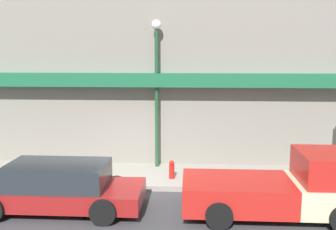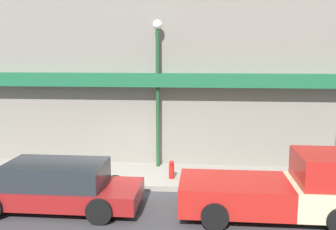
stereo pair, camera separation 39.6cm
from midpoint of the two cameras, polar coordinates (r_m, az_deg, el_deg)
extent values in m
plane|color=#38383A|center=(12.63, -6.95, -11.41)|extent=(80.00, 80.00, 0.00)
cube|color=gray|center=(13.81, -5.97, -9.18)|extent=(36.00, 2.62, 0.17)
cube|color=gray|center=(15.89, -4.56, 7.76)|extent=(19.80, 3.00, 8.08)
cube|color=#195B38|center=(14.14, -5.54, 5.34)|extent=(18.22, 0.60, 0.50)
cube|color=beige|center=(11.32, 22.29, -11.20)|extent=(2.00, 1.92, 0.77)
cube|color=#B21E19|center=(11.08, 22.55, -7.32)|extent=(1.70, 1.76, 0.82)
cube|color=#B21E19|center=(10.78, 9.35, -11.63)|extent=(3.00, 1.92, 0.77)
cylinder|color=black|center=(12.28, 20.99, -10.81)|extent=(0.71, 0.22, 0.71)
cylinder|color=black|center=(11.73, 6.10, -11.18)|extent=(0.71, 0.22, 0.71)
cylinder|color=black|center=(9.95, 6.62, -15.02)|extent=(0.71, 0.22, 0.71)
cube|color=maroon|center=(11.48, -17.33, -11.44)|extent=(4.86, 1.82, 0.50)
cube|color=#23282D|center=(11.30, -17.47, -8.68)|extent=(2.82, 1.64, 0.66)
cylinder|color=black|center=(11.92, -8.82, -10.89)|extent=(0.71, 0.22, 0.71)
cylinder|color=black|center=(10.28, -11.01, -14.32)|extent=(0.71, 0.22, 0.71)
cylinder|color=black|center=(12.88, -22.24, -9.94)|extent=(0.71, 0.22, 0.71)
cylinder|color=red|center=(13.11, -0.31, -8.63)|extent=(0.19, 0.19, 0.49)
sphere|color=red|center=(13.02, -0.31, -7.32)|extent=(0.18, 0.18, 0.18)
cylinder|color=#1E4728|center=(14.03, -2.54, 2.31)|extent=(0.14, 0.14, 5.15)
sphere|color=silver|center=(13.97, -2.62, 13.60)|extent=(0.36, 0.36, 0.36)
camera|label=1|loc=(0.20, -90.88, -0.14)|focal=40.00mm
camera|label=2|loc=(0.20, 89.12, 0.14)|focal=40.00mm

